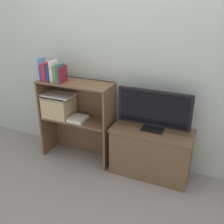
{
  "coord_description": "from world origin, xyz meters",
  "views": [
    {
      "loc": [
        1.0,
        -2.15,
        1.75
      ],
      "look_at": [
        0.0,
        0.16,
        0.65
      ],
      "focal_mm": 42.0,
      "sensor_mm": 36.0,
      "label": 1
    }
  ],
  "objects_px": {
    "tv_stand": "(151,152)",
    "book_ivory": "(54,71)",
    "book_navy": "(51,73)",
    "book_skyblue": "(42,69)",
    "book_crimson": "(48,71)",
    "book_olive": "(57,73)",
    "tv": "(154,109)",
    "laptop": "(58,95)",
    "book_maroon": "(63,74)",
    "book_teal": "(60,73)",
    "book_plum": "(45,72)",
    "storage_basket_left": "(59,105)",
    "magazine_stack": "(78,119)"
  },
  "relations": [
    {
      "from": "book_plum",
      "to": "laptop",
      "type": "bearing_deg",
      "value": 19.27
    },
    {
      "from": "book_plum",
      "to": "laptop",
      "type": "height_order",
      "value": "book_plum"
    },
    {
      "from": "book_skyblue",
      "to": "tv_stand",
      "type": "bearing_deg",
      "value": 3.52
    },
    {
      "from": "tv",
      "to": "book_navy",
      "type": "bearing_deg",
      "value": -176.2
    },
    {
      "from": "tv",
      "to": "book_teal",
      "type": "relative_size",
      "value": 3.87
    },
    {
      "from": "book_plum",
      "to": "book_crimson",
      "type": "bearing_deg",
      "value": 0.0
    },
    {
      "from": "tv",
      "to": "laptop",
      "type": "relative_size",
      "value": 2.06
    },
    {
      "from": "book_ivory",
      "to": "book_plum",
      "type": "bearing_deg",
      "value": 180.0
    },
    {
      "from": "book_skyblue",
      "to": "book_crimson",
      "type": "height_order",
      "value": "book_skyblue"
    },
    {
      "from": "book_skyblue",
      "to": "laptop",
      "type": "height_order",
      "value": "book_skyblue"
    },
    {
      "from": "book_navy",
      "to": "storage_basket_left",
      "type": "height_order",
      "value": "book_navy"
    },
    {
      "from": "book_plum",
      "to": "storage_basket_left",
      "type": "height_order",
      "value": "book_plum"
    },
    {
      "from": "laptop",
      "to": "book_ivory",
      "type": "bearing_deg",
      "value": -89.76
    },
    {
      "from": "book_skyblue",
      "to": "book_crimson",
      "type": "xyz_separation_m",
      "value": [
        0.07,
        0.0,
        -0.02
      ]
    },
    {
      "from": "book_plum",
      "to": "book_olive",
      "type": "height_order",
      "value": "book_olive"
    },
    {
      "from": "book_skyblue",
      "to": "book_navy",
      "type": "distance_m",
      "value": 0.12
    },
    {
      "from": "tv",
      "to": "book_teal",
      "type": "xyz_separation_m",
      "value": [
        -1.01,
        -0.08,
        0.27
      ]
    },
    {
      "from": "book_ivory",
      "to": "book_navy",
      "type": "bearing_deg",
      "value": 180.0
    },
    {
      "from": "book_maroon",
      "to": "laptop",
      "type": "distance_m",
      "value": 0.28
    },
    {
      "from": "tv",
      "to": "book_skyblue",
      "type": "height_order",
      "value": "book_skyblue"
    },
    {
      "from": "book_maroon",
      "to": "tv_stand",
      "type": "bearing_deg",
      "value": 4.47
    },
    {
      "from": "book_teal",
      "to": "tv",
      "type": "bearing_deg",
      "value": 4.26
    },
    {
      "from": "book_teal",
      "to": "magazine_stack",
      "type": "height_order",
      "value": "book_teal"
    },
    {
      "from": "book_skyblue",
      "to": "book_teal",
      "type": "relative_size",
      "value": 1.26
    },
    {
      "from": "tv",
      "to": "book_olive",
      "type": "height_order",
      "value": "book_olive"
    },
    {
      "from": "storage_basket_left",
      "to": "book_plum",
      "type": "bearing_deg",
      "value": -160.73
    },
    {
      "from": "tv_stand",
      "to": "book_teal",
      "type": "xyz_separation_m",
      "value": [
        -1.01,
        -0.08,
        0.76
      ]
    },
    {
      "from": "book_navy",
      "to": "magazine_stack",
      "type": "height_order",
      "value": "book_navy"
    },
    {
      "from": "tv",
      "to": "book_crimson",
      "type": "height_order",
      "value": "book_crimson"
    },
    {
      "from": "tv_stand",
      "to": "book_ivory",
      "type": "xyz_separation_m",
      "value": [
        -1.09,
        -0.08,
        0.78
      ]
    },
    {
      "from": "book_ivory",
      "to": "book_olive",
      "type": "relative_size",
      "value": 1.2
    },
    {
      "from": "book_maroon",
      "to": "tv",
      "type": "bearing_deg",
      "value": 4.38
    },
    {
      "from": "book_navy",
      "to": "book_teal",
      "type": "xyz_separation_m",
      "value": [
        0.12,
        0.0,
        0.01
      ]
    },
    {
      "from": "book_olive",
      "to": "magazine_stack",
      "type": "distance_m",
      "value": 0.54
    },
    {
      "from": "tv",
      "to": "book_plum",
      "type": "relative_size",
      "value": 4.3
    },
    {
      "from": "book_olive",
      "to": "book_maroon",
      "type": "bearing_deg",
      "value": 0.0
    },
    {
      "from": "book_plum",
      "to": "book_olive",
      "type": "xyz_separation_m",
      "value": [
        0.16,
        0.0,
        0.01
      ]
    },
    {
      "from": "book_navy",
      "to": "book_skyblue",
      "type": "bearing_deg",
      "value": 180.0
    },
    {
      "from": "book_teal",
      "to": "book_olive",
      "type": "bearing_deg",
      "value": 180.0
    },
    {
      "from": "book_plum",
      "to": "storage_basket_left",
      "type": "xyz_separation_m",
      "value": [
        0.12,
        0.04,
        -0.38
      ]
    },
    {
      "from": "magazine_stack",
      "to": "laptop",
      "type": "bearing_deg",
      "value": 172.36
    },
    {
      "from": "laptop",
      "to": "book_olive",
      "type": "bearing_deg",
      "value": -44.29
    },
    {
      "from": "book_maroon",
      "to": "storage_basket_left",
      "type": "distance_m",
      "value": 0.4
    },
    {
      "from": "book_ivory",
      "to": "storage_basket_left",
      "type": "xyz_separation_m",
      "value": [
        -0.0,
        0.04,
        -0.4
      ]
    },
    {
      "from": "book_ivory",
      "to": "storage_basket_left",
      "type": "height_order",
      "value": "book_ivory"
    },
    {
      "from": "book_crimson",
      "to": "book_olive",
      "type": "xyz_separation_m",
      "value": [
        0.12,
        0.0,
        -0.01
      ]
    },
    {
      "from": "book_maroon",
      "to": "book_teal",
      "type": "bearing_deg",
      "value": 180.0
    },
    {
      "from": "tv",
      "to": "storage_basket_left",
      "type": "height_order",
      "value": "tv"
    },
    {
      "from": "tv",
      "to": "book_skyblue",
      "type": "xyz_separation_m",
      "value": [
        -1.24,
        -0.08,
        0.3
      ]
    },
    {
      "from": "book_olive",
      "to": "book_crimson",
      "type": "bearing_deg",
      "value": 180.0
    }
  ]
}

